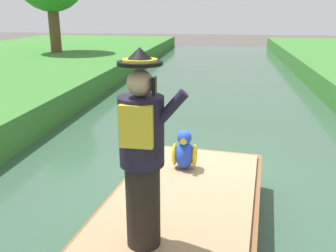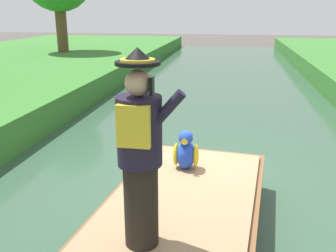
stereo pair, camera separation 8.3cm
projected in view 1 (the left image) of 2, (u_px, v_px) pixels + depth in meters
ground_plane at (189, 195)px, 5.93m from camera, size 80.00×80.00×0.00m
canal_water at (190, 192)px, 5.91m from camera, size 7.08×48.00×0.10m
boat at (175, 235)px, 4.18m from camera, size 2.23×4.37×0.61m
person_pirate at (142, 153)px, 3.26m from camera, size 0.61×0.42×1.85m
parrot_plush at (185, 152)px, 5.13m from camera, size 0.36×0.35×0.57m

